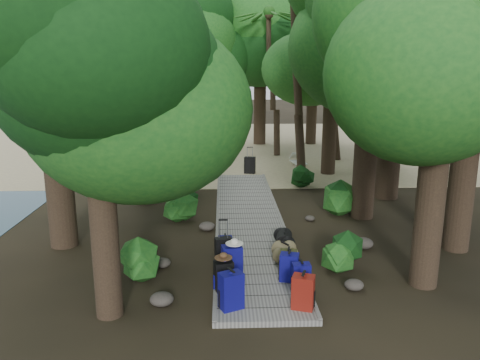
{
  "coord_description": "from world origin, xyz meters",
  "views": [
    {
      "loc": [
        -0.78,
        -12.57,
        4.55
      ],
      "look_at": [
        -0.22,
        2.36,
        1.0
      ],
      "focal_mm": 35.0,
      "sensor_mm": 36.0,
      "label": 1
    }
  ],
  "objects_px": {
    "lone_suitcase_on_sand": "(250,165)",
    "backpack_right_b": "(301,276)",
    "backpack_right_d": "(289,260)",
    "kayak": "(170,163)",
    "backpack_right_a": "(303,290)",
    "backpack_left_a": "(231,289)",
    "sun_lounger": "(299,160)",
    "backpack_left_c": "(232,260)",
    "duffel_right_khaki": "(285,252)",
    "backpack_right_c": "(289,266)",
    "suitcase_on_boardwalk": "(223,250)",
    "backpack_left_b": "(224,274)",
    "duffel_right_black": "(284,239)",
    "backpack_left_d": "(225,245)"
  },
  "relations": [
    {
      "from": "backpack_left_c",
      "to": "backpack_left_a",
      "type": "bearing_deg",
      "value": -102.17
    },
    {
      "from": "duffel_right_black",
      "to": "backpack_left_b",
      "type": "bearing_deg",
      "value": -115.1
    },
    {
      "from": "sun_lounger",
      "to": "backpack_left_a",
      "type": "bearing_deg",
      "value": -112.86
    },
    {
      "from": "backpack_right_c",
      "to": "kayak",
      "type": "relative_size",
      "value": 0.21
    },
    {
      "from": "backpack_right_b",
      "to": "lone_suitcase_on_sand",
      "type": "distance_m",
      "value": 11.59
    },
    {
      "from": "backpack_left_c",
      "to": "suitcase_on_boardwalk",
      "type": "height_order",
      "value": "backpack_left_c"
    },
    {
      "from": "backpack_left_d",
      "to": "duffel_right_black",
      "type": "xyz_separation_m",
      "value": [
        1.51,
        0.47,
        -0.05
      ]
    },
    {
      "from": "backpack_left_b",
      "to": "lone_suitcase_on_sand",
      "type": "distance_m",
      "value": 11.56
    },
    {
      "from": "backpack_left_a",
      "to": "sun_lounger",
      "type": "height_order",
      "value": "backpack_left_a"
    },
    {
      "from": "suitcase_on_boardwalk",
      "to": "duffel_right_khaki",
      "type": "bearing_deg",
      "value": -10.6
    },
    {
      "from": "backpack_right_c",
      "to": "backpack_left_b",
      "type": "bearing_deg",
      "value": -150.13
    },
    {
      "from": "kayak",
      "to": "backpack_left_d",
      "type": "bearing_deg",
      "value": -89.62
    },
    {
      "from": "backpack_right_d",
      "to": "duffel_right_black",
      "type": "relative_size",
      "value": 0.89
    },
    {
      "from": "backpack_left_a",
      "to": "backpack_right_b",
      "type": "bearing_deg",
      "value": 0.19
    },
    {
      "from": "backpack_left_c",
      "to": "lone_suitcase_on_sand",
      "type": "relative_size",
      "value": 1.08
    },
    {
      "from": "backpack_left_a",
      "to": "lone_suitcase_on_sand",
      "type": "xyz_separation_m",
      "value": [
        1.06,
        12.25,
        -0.13
      ]
    },
    {
      "from": "kayak",
      "to": "backpack_right_b",
      "type": "bearing_deg",
      "value": -85.24
    },
    {
      "from": "backpack_right_b",
      "to": "duffel_right_black",
      "type": "height_order",
      "value": "backpack_right_b"
    },
    {
      "from": "duffel_right_khaki",
      "to": "duffel_right_black",
      "type": "bearing_deg",
      "value": 53.25
    },
    {
      "from": "kayak",
      "to": "sun_lounger",
      "type": "bearing_deg",
      "value": -13.05
    },
    {
      "from": "duffel_right_khaki",
      "to": "kayak",
      "type": "xyz_separation_m",
      "value": [
        -3.96,
        11.59,
        -0.13
      ]
    },
    {
      "from": "lone_suitcase_on_sand",
      "to": "backpack_left_b",
      "type": "bearing_deg",
      "value": -79.45
    },
    {
      "from": "backpack_left_a",
      "to": "backpack_right_c",
      "type": "xyz_separation_m",
      "value": [
        1.27,
        1.15,
        -0.06
      ]
    },
    {
      "from": "backpack_right_d",
      "to": "kayak",
      "type": "bearing_deg",
      "value": 116.73
    },
    {
      "from": "backpack_left_b",
      "to": "duffel_right_black",
      "type": "bearing_deg",
      "value": 42.63
    },
    {
      "from": "backpack_left_c",
      "to": "suitcase_on_boardwalk",
      "type": "xyz_separation_m",
      "value": [
        -0.18,
        0.84,
        -0.1
      ]
    },
    {
      "from": "backpack_right_b",
      "to": "suitcase_on_boardwalk",
      "type": "height_order",
      "value": "backpack_right_b"
    },
    {
      "from": "backpack_right_a",
      "to": "duffel_right_khaki",
      "type": "distance_m",
      "value": 2.37
    },
    {
      "from": "backpack_right_a",
      "to": "backpack_right_d",
      "type": "relative_size",
      "value": 1.27
    },
    {
      "from": "backpack_left_a",
      "to": "suitcase_on_boardwalk",
      "type": "distance_m",
      "value": 2.21
    },
    {
      "from": "backpack_left_b",
      "to": "sun_lounger",
      "type": "relative_size",
      "value": 0.39
    },
    {
      "from": "backpack_right_b",
      "to": "lone_suitcase_on_sand",
      "type": "height_order",
      "value": "backpack_right_b"
    },
    {
      "from": "backpack_right_d",
      "to": "suitcase_on_boardwalk",
      "type": "xyz_separation_m",
      "value": [
        -1.45,
        0.65,
        0.01
      ]
    },
    {
      "from": "backpack_right_c",
      "to": "sun_lounger",
      "type": "distance_m",
      "value": 12.88
    },
    {
      "from": "backpack_right_d",
      "to": "sun_lounger",
      "type": "bearing_deg",
      "value": 88.87
    },
    {
      "from": "backpack_right_d",
      "to": "backpack_right_a",
      "type": "bearing_deg",
      "value": -79.15
    },
    {
      "from": "backpack_left_d",
      "to": "lone_suitcase_on_sand",
      "type": "relative_size",
      "value": 0.69
    },
    {
      "from": "suitcase_on_boardwalk",
      "to": "backpack_right_c",
      "type": "bearing_deg",
      "value": -51.69
    },
    {
      "from": "lone_suitcase_on_sand",
      "to": "backpack_right_b",
      "type": "bearing_deg",
      "value": -71.62
    },
    {
      "from": "backpack_right_c",
      "to": "suitcase_on_boardwalk",
      "type": "distance_m",
      "value": 1.76
    },
    {
      "from": "backpack_right_b",
      "to": "backpack_right_c",
      "type": "distance_m",
      "value": 0.52
    },
    {
      "from": "backpack_left_c",
      "to": "duffel_right_khaki",
      "type": "xyz_separation_m",
      "value": [
        1.28,
        0.95,
        -0.21
      ]
    },
    {
      "from": "backpack_right_c",
      "to": "suitcase_on_boardwalk",
      "type": "height_order",
      "value": "backpack_right_c"
    },
    {
      "from": "duffel_right_khaki",
      "to": "sun_lounger",
      "type": "xyz_separation_m",
      "value": [
        2.18,
        11.52,
        -0.0
      ]
    },
    {
      "from": "backpack_right_d",
      "to": "duffel_right_black",
      "type": "distance_m",
      "value": 1.56
    },
    {
      "from": "backpack_right_c",
      "to": "lone_suitcase_on_sand",
      "type": "distance_m",
      "value": 11.1
    },
    {
      "from": "lone_suitcase_on_sand",
      "to": "kayak",
      "type": "xyz_separation_m",
      "value": [
        -3.7,
        1.65,
        -0.21
      ]
    },
    {
      "from": "backpack_right_b",
      "to": "duffel_right_khaki",
      "type": "relative_size",
      "value": 1.15
    },
    {
      "from": "backpack_left_a",
      "to": "backpack_right_c",
      "type": "height_order",
      "value": "backpack_left_a"
    },
    {
      "from": "duffel_right_khaki",
      "to": "suitcase_on_boardwalk",
      "type": "bearing_deg",
      "value": 153.93
    }
  ]
}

